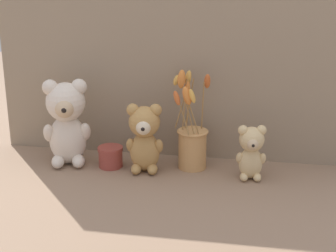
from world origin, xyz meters
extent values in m
plane|color=#8E7056|center=(0.00, 0.00, 0.00)|extent=(4.00, 4.00, 0.00)
cube|color=gray|center=(0.00, 0.17, 0.33)|extent=(1.25, 0.02, 0.66)
ellipsoid|color=beige|center=(-0.35, 0.03, 0.09)|extent=(0.15, 0.13, 0.17)
sphere|color=beige|center=(-0.35, 0.03, 0.22)|extent=(0.13, 0.13, 0.13)
sphere|color=#D1B289|center=(-0.33, -0.02, 0.21)|extent=(0.06, 0.06, 0.06)
sphere|color=black|center=(-0.33, -0.04, 0.21)|extent=(0.02, 0.02, 0.02)
sphere|color=beige|center=(-0.30, 0.04, 0.27)|extent=(0.05, 0.05, 0.05)
sphere|color=beige|center=(-0.39, 0.02, 0.27)|extent=(0.05, 0.05, 0.05)
ellipsoid|color=beige|center=(-0.29, 0.04, 0.12)|extent=(0.05, 0.07, 0.08)
ellipsoid|color=beige|center=(-0.40, 0.00, 0.12)|extent=(0.05, 0.07, 0.08)
ellipsoid|color=beige|center=(-0.30, 0.00, 0.02)|extent=(0.06, 0.08, 0.04)
ellipsoid|color=beige|center=(-0.37, -0.02, 0.02)|extent=(0.06, 0.08, 0.04)
ellipsoid|color=tan|center=(-0.08, 0.01, 0.07)|extent=(0.11, 0.09, 0.13)
sphere|color=tan|center=(-0.08, 0.01, 0.17)|extent=(0.10, 0.10, 0.10)
sphere|color=beige|center=(-0.07, -0.03, 0.16)|extent=(0.05, 0.05, 0.05)
sphere|color=black|center=(-0.07, -0.05, 0.16)|extent=(0.01, 0.01, 0.01)
sphere|color=tan|center=(-0.04, 0.02, 0.21)|extent=(0.04, 0.04, 0.04)
sphere|color=tan|center=(-0.11, 0.01, 0.21)|extent=(0.04, 0.04, 0.04)
ellipsoid|color=tan|center=(-0.03, 0.01, 0.09)|extent=(0.03, 0.05, 0.06)
ellipsoid|color=tan|center=(-0.12, 0.00, 0.09)|extent=(0.03, 0.05, 0.06)
ellipsoid|color=tan|center=(-0.05, -0.02, 0.02)|extent=(0.04, 0.06, 0.03)
ellipsoid|color=tan|center=(-0.10, -0.02, 0.02)|extent=(0.04, 0.06, 0.03)
ellipsoid|color=#DBBC84|center=(0.27, 0.01, 0.05)|extent=(0.08, 0.07, 0.10)
sphere|color=#DBBC84|center=(0.27, 0.01, 0.13)|extent=(0.08, 0.08, 0.08)
sphere|color=#D1B289|center=(0.27, -0.02, 0.13)|extent=(0.04, 0.04, 0.04)
sphere|color=black|center=(0.27, -0.04, 0.13)|extent=(0.01, 0.01, 0.01)
sphere|color=#DBBC84|center=(0.30, 0.01, 0.16)|extent=(0.03, 0.03, 0.03)
sphere|color=#DBBC84|center=(0.24, 0.00, 0.16)|extent=(0.03, 0.03, 0.03)
ellipsoid|color=#DBBC84|center=(0.31, 0.01, 0.07)|extent=(0.03, 0.04, 0.05)
ellipsoid|color=#DBBC84|center=(0.23, 0.00, 0.07)|extent=(0.03, 0.04, 0.05)
ellipsoid|color=#DBBC84|center=(0.29, -0.01, 0.01)|extent=(0.03, 0.04, 0.03)
ellipsoid|color=#DBBC84|center=(0.25, -0.02, 0.01)|extent=(0.03, 0.04, 0.03)
cylinder|color=tan|center=(0.08, 0.06, 0.07)|extent=(0.09, 0.09, 0.13)
torus|color=tan|center=(0.08, 0.06, 0.13)|extent=(0.10, 0.10, 0.01)
cylinder|color=#9E7542|center=(0.08, 0.02, 0.20)|extent=(0.05, 0.01, 0.13)
ellipsoid|color=gold|center=(0.08, 0.00, 0.27)|extent=(0.03, 0.02, 0.05)
cylinder|color=#9E7542|center=(0.05, 0.03, 0.19)|extent=(0.05, 0.04, 0.12)
ellipsoid|color=#C65B28|center=(0.03, 0.00, 0.26)|extent=(0.04, 0.03, 0.05)
cylinder|color=#9E7542|center=(0.06, 0.09, 0.22)|extent=(0.03, 0.02, 0.17)
ellipsoid|color=gold|center=(0.05, 0.10, 0.30)|extent=(0.03, 0.03, 0.05)
cylinder|color=#9E7542|center=(0.05, 0.07, 0.22)|extent=(0.01, 0.03, 0.17)
ellipsoid|color=orange|center=(0.03, 0.08, 0.30)|extent=(0.04, 0.04, 0.06)
cylinder|color=#9E7542|center=(0.04, 0.09, 0.21)|extent=(0.05, 0.06, 0.15)
ellipsoid|color=gold|center=(0.01, 0.12, 0.29)|extent=(0.03, 0.03, 0.04)
cylinder|color=#9E7542|center=(0.06, 0.08, 0.20)|extent=(0.02, 0.02, 0.13)
ellipsoid|color=orange|center=(0.05, 0.09, 0.26)|extent=(0.03, 0.03, 0.06)
cylinder|color=#9E7542|center=(0.11, 0.07, 0.21)|extent=(0.01, 0.03, 0.16)
ellipsoid|color=#C65B28|center=(0.12, 0.07, 0.30)|extent=(0.03, 0.03, 0.05)
cylinder|color=#9E7542|center=(0.07, 0.03, 0.20)|extent=(0.04, 0.01, 0.13)
ellipsoid|color=orange|center=(0.06, 0.01, 0.26)|extent=(0.05, 0.03, 0.06)
cylinder|color=#993D33|center=(-0.20, 0.02, 0.03)|extent=(0.08, 0.08, 0.06)
cylinder|color=#993D33|center=(-0.20, 0.02, 0.06)|extent=(0.08, 0.08, 0.01)
camera|label=1|loc=(0.27, -1.53, 0.68)|focal=55.00mm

